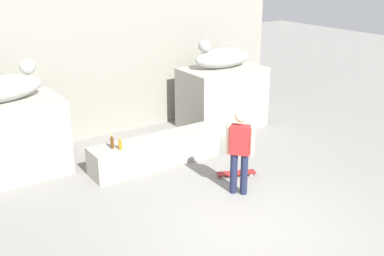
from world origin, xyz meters
name	(u,v)px	position (x,y,z in m)	size (l,w,h in m)	color
ground_plane	(253,231)	(0.00, 0.00, 0.00)	(40.00, 40.00, 0.00)	gray
facade_wall	(99,5)	(0.00, 5.85, 3.19)	(9.95, 0.60, 6.38)	gray
pedestal_left	(11,139)	(-2.71, 4.45, 0.79)	(2.11, 1.34, 1.59)	#A39E93
pedestal_right	(222,97)	(2.71, 4.45, 0.79)	(2.11, 1.34, 1.59)	#A39E93
statue_reclining_left	(5,87)	(-2.67, 4.46, 1.87)	(1.68, 0.90, 0.78)	#ABAFA6
statue_reclining_right	(222,57)	(2.67, 4.45, 1.87)	(1.64, 0.68, 0.78)	#ABAFA6
ledge_block	(156,151)	(0.00, 3.24, 0.30)	(2.95, 0.67, 0.61)	#A39E93
skater	(240,149)	(0.64, 1.19, 0.92)	(0.39, 0.43, 1.67)	#1E233F
skateboard	(236,173)	(1.08, 1.80, 0.06)	(0.81, 0.50, 0.08)	maroon
bottle_brown	(112,143)	(-1.01, 3.25, 0.72)	(0.07, 0.07, 0.29)	#593314
bottle_orange	(120,145)	(-0.91, 3.09, 0.71)	(0.07, 0.07, 0.26)	orange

